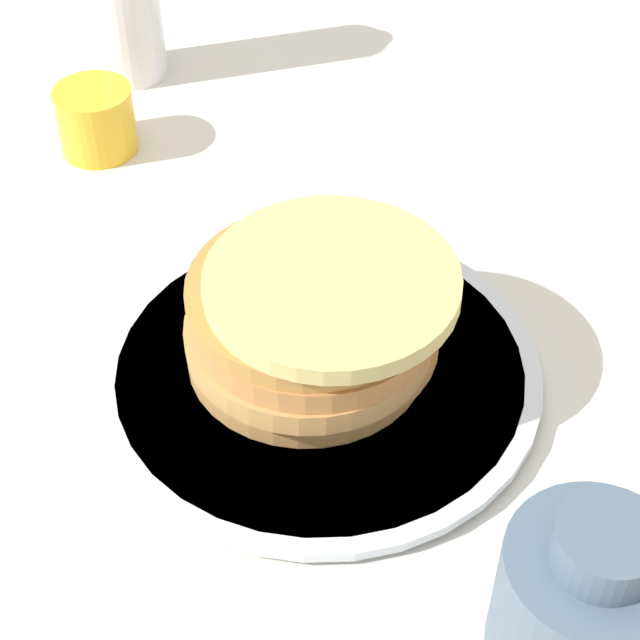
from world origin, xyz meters
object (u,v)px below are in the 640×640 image
Objects in this scene: juice_glass at (96,120)px; cream_jug at (587,602)px; plate at (320,371)px; pancake_stack at (315,319)px.

cream_jug is (0.49, 0.25, 0.02)m from juice_glass.
plate is 2.71× the size of cream_jug.
pancake_stack is at bearing -152.54° from cream_jug.
pancake_stack is at bearing 27.27° from juice_glass.
pancake_stack reaches higher than plate.
juice_glass reaches higher than plate.
juice_glass is (-0.28, -0.14, -0.02)m from pancake_stack.
cream_jug is (0.21, 0.11, 0.04)m from plate.
plate is 0.05m from pancake_stack.
cream_jug reaches higher than pancake_stack.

